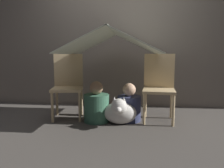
{
  "coord_description": "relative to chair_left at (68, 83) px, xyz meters",
  "views": [
    {
      "loc": [
        0.34,
        -2.76,
        0.9
      ],
      "look_at": [
        0.0,
        0.2,
        0.51
      ],
      "focal_mm": 35.0,
      "sensor_mm": 36.0,
      "label": 1
    }
  ],
  "objects": [
    {
      "name": "person_front",
      "position": [
        0.45,
        -0.19,
        -0.28
      ],
      "size": [
        0.34,
        0.34,
        0.55
      ],
      "color": "#38664C",
      "rests_on": "ground_plane"
    },
    {
      "name": "chair_left",
      "position": [
        0.0,
        0.0,
        0.0
      ],
      "size": [
        0.49,
        0.49,
        0.92
      ],
      "rotation": [
        0.0,
        0.0,
        0.19
      ],
      "color": "#D1B27F",
      "rests_on": "ground_plane"
    },
    {
      "name": "chair_right",
      "position": [
        1.3,
        0.0,
        0.0
      ],
      "size": [
        0.46,
        0.46,
        0.92
      ],
      "rotation": [
        0.0,
        0.0,
        -0.08
      ],
      "color": "#D1B27F",
      "rests_on": "ground_plane"
    },
    {
      "name": "sheet_canopy",
      "position": [
        0.65,
        -0.08,
        0.58
      ],
      "size": [
        1.28,
        1.19,
        0.32
      ],
      "color": "silver"
    },
    {
      "name": "wall_back",
      "position": [
        0.65,
        0.81,
        0.75
      ],
      "size": [
        7.0,
        0.05,
        2.5
      ],
      "color": "#6B6056",
      "rests_on": "ground_plane"
    },
    {
      "name": "ground_plane",
      "position": [
        0.65,
        -0.28,
        -0.5
      ],
      "size": [
        8.8,
        8.8,
        0.0
      ],
      "primitive_type": "plane",
      "color": "#47423D"
    },
    {
      "name": "dog",
      "position": [
        0.78,
        -0.29,
        -0.32
      ],
      "size": [
        0.43,
        0.41,
        0.4
      ],
      "color": "silver",
      "rests_on": "ground_plane"
    },
    {
      "name": "person_second",
      "position": [
        0.89,
        -0.1,
        -0.29
      ],
      "size": [
        0.33,
        0.33,
        0.52
      ],
      "color": "#2D3351",
      "rests_on": "ground_plane"
    }
  ]
}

